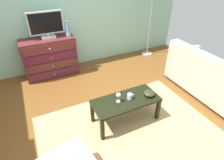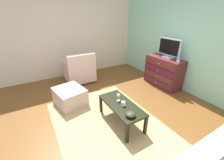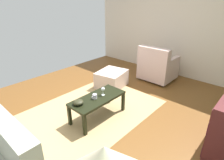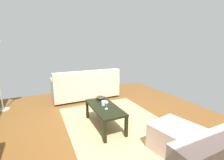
{
  "view_description": "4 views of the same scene",
  "coord_description": "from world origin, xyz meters",
  "px_view_note": "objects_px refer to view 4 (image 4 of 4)",
  "views": [
    {
      "loc": [
        -0.88,
        -1.81,
        2.21
      ],
      "look_at": [
        -0.01,
        -0.03,
        0.91
      ],
      "focal_mm": 29.61,
      "sensor_mm": 36.0,
      "label": 1
    },
    {
      "loc": [
        2.16,
        -1.24,
        1.99
      ],
      "look_at": [
        0.07,
        -0.03,
        0.86
      ],
      "focal_mm": 23.09,
      "sensor_mm": 36.0,
      "label": 2
    },
    {
      "loc": [
        2.23,
        2.16,
        2.04
      ],
      "look_at": [
        0.02,
        0.17,
        0.71
      ],
      "focal_mm": 29.51,
      "sensor_mm": 36.0,
      "label": 3
    },
    {
      "loc": [
        -2.3,
        1.12,
        1.57
      ],
      "look_at": [
        0.38,
        -0.16,
        0.89
      ],
      "focal_mm": 25.05,
      "sensor_mm": 36.0,
      "label": 4
    }
  ],
  "objects_px": {
    "coffee_table": "(104,109)",
    "ottoman": "(178,139)",
    "bowl_decorative": "(100,98)",
    "mug": "(103,103)",
    "wine_glass": "(106,103)",
    "couch_large": "(86,87)"
  },
  "relations": [
    {
      "from": "mug",
      "to": "bowl_decorative",
      "type": "height_order",
      "value": "mug"
    },
    {
      "from": "ottoman",
      "to": "mug",
      "type": "bearing_deg",
      "value": 29.85
    },
    {
      "from": "mug",
      "to": "ottoman",
      "type": "xyz_separation_m",
      "value": [
        -1.2,
        -0.69,
        -0.26
      ]
    },
    {
      "from": "coffee_table",
      "to": "wine_glass",
      "type": "relative_size",
      "value": 6.57
    },
    {
      "from": "ottoman",
      "to": "bowl_decorative",
      "type": "bearing_deg",
      "value": 22.48
    },
    {
      "from": "coffee_table",
      "to": "ottoman",
      "type": "distance_m",
      "value": 1.34
    },
    {
      "from": "coffee_table",
      "to": "bowl_decorative",
      "type": "height_order",
      "value": "bowl_decorative"
    },
    {
      "from": "bowl_decorative",
      "to": "coffee_table",
      "type": "bearing_deg",
      "value": 170.06
    },
    {
      "from": "coffee_table",
      "to": "couch_large",
      "type": "relative_size",
      "value": 0.55
    },
    {
      "from": "mug",
      "to": "bowl_decorative",
      "type": "relative_size",
      "value": 0.65
    },
    {
      "from": "coffee_table",
      "to": "mug",
      "type": "relative_size",
      "value": 9.05
    },
    {
      "from": "couch_large",
      "to": "wine_glass",
      "type": "bearing_deg",
      "value": 175.0
    },
    {
      "from": "wine_glass",
      "to": "bowl_decorative",
      "type": "bearing_deg",
      "value": -9.08
    },
    {
      "from": "coffee_table",
      "to": "mug",
      "type": "bearing_deg",
      "value": -1.44
    },
    {
      "from": "mug",
      "to": "couch_large",
      "type": "relative_size",
      "value": 0.06
    },
    {
      "from": "wine_glass",
      "to": "mug",
      "type": "height_order",
      "value": "wine_glass"
    },
    {
      "from": "mug",
      "to": "couch_large",
      "type": "height_order",
      "value": "couch_large"
    },
    {
      "from": "coffee_table",
      "to": "ottoman",
      "type": "bearing_deg",
      "value": -148.67
    },
    {
      "from": "mug",
      "to": "bowl_decorative",
      "type": "bearing_deg",
      "value": -11.72
    },
    {
      "from": "coffee_table",
      "to": "bowl_decorative",
      "type": "distance_m",
      "value": 0.39
    },
    {
      "from": "coffee_table",
      "to": "ottoman",
      "type": "relative_size",
      "value": 1.47
    },
    {
      "from": "couch_large",
      "to": "ottoman",
      "type": "relative_size",
      "value": 2.68
    }
  ]
}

